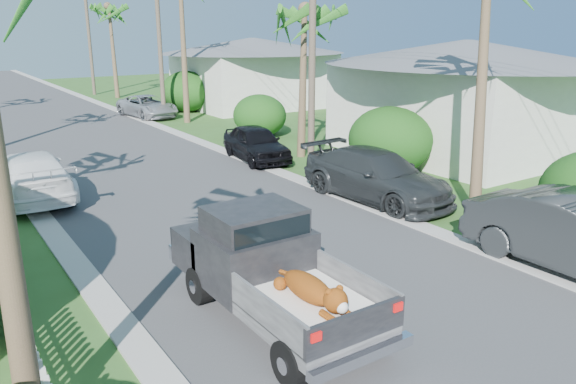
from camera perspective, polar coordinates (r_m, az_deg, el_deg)
road at (r=30.35m, az=-20.20°, el=5.36°), size 8.00×100.00×0.02m
curb_right at (r=31.60m, az=-12.62°, el=6.42°), size 0.60×100.00×0.06m
pickup_truck at (r=10.73m, az=-2.59°, el=-7.32°), size 1.98×5.12×2.06m
parked_car_rm at (r=18.00m, az=8.95°, el=1.61°), size 2.60×5.54×1.56m
parked_car_rf at (r=23.18m, az=-3.27°, el=4.95°), size 2.25×4.39×1.43m
parked_car_rd at (r=35.57m, az=-14.09°, el=8.42°), size 2.76×4.92×1.30m
parked_car_lf at (r=19.65m, az=-24.68°, el=1.49°), size 2.25×5.30×1.52m
palm_r_b at (r=23.36m, az=1.57°, el=17.98°), size 4.40×4.40×7.20m
palm_r_d at (r=46.08m, az=-17.69°, el=17.49°), size 4.40×4.40×8.00m
shrub_r_b at (r=21.43m, az=10.33°, el=5.22°), size 3.00×3.30×2.50m
shrub_r_c at (r=28.37m, az=-2.90°, el=7.77°), size 2.60×2.86×2.10m
shrub_r_d at (r=37.40m, az=-10.26°, el=10.03°), size 3.20×3.52×2.60m
picket_fence at (r=10.77m, az=-25.88°, el=-12.01°), size 0.10×11.00×1.00m
house_right_near at (r=25.75m, az=17.37°, el=8.79°), size 8.00×9.00×4.80m
house_right_far at (r=39.58m, az=-3.55°, el=11.79°), size 9.00×8.00×4.60m
utility_pole_b at (r=21.16m, az=2.48°, el=14.47°), size 1.60×0.26×9.00m
utility_pole_c at (r=34.43m, az=-12.93°, el=14.85°), size 1.60×0.26×9.00m
utility_pole_d at (r=48.71m, az=-19.56°, el=14.71°), size 1.60×0.26×9.00m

